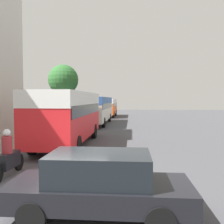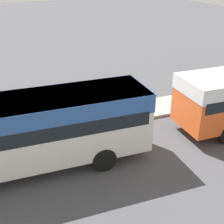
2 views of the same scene
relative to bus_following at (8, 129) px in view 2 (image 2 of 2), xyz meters
name	(u,v)px [view 2 (image 2 of 2)]	position (x,y,z in m)	size (l,w,h in m)	color
bus_following	(8,129)	(0.00, 0.00, 0.00)	(2.50, 11.00, 3.03)	silver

